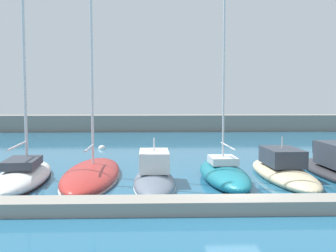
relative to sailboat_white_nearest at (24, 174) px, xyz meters
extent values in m
plane|color=#236084|center=(10.74, -4.46, -0.44)|extent=(120.00, 120.00, 0.00)
cube|color=gray|center=(10.74, -6.08, -0.17)|extent=(26.31, 1.44, 0.55)
cube|color=gray|center=(10.74, 31.85, 0.61)|extent=(108.00, 3.04, 2.11)
ellipsoid|color=white|center=(0.00, 0.00, -0.17)|extent=(3.15, 8.60, 1.16)
ellipsoid|color=black|center=(0.00, 0.00, -0.42)|extent=(3.18, 8.68, 0.12)
cylinder|color=silver|center=(-0.06, 0.81, 8.98)|extent=(0.16, 0.16, 17.14)
cylinder|color=silver|center=(0.09, -1.12, 1.67)|extent=(0.39, 3.60, 0.11)
cube|color=#333842|center=(0.02, -0.20, 0.63)|extent=(1.85, 2.96, 0.45)
ellipsoid|color=#B72D28|center=(3.57, 0.74, -0.20)|extent=(3.04, 10.13, 1.05)
ellipsoid|color=silver|center=(3.57, 0.74, -0.42)|extent=(3.07, 10.24, 0.12)
cylinder|color=silver|center=(3.57, 1.31, 9.28)|extent=(0.14, 0.14, 17.92)
cylinder|color=silver|center=(3.58, -0.01, 1.40)|extent=(0.12, 3.13, 0.10)
ellipsoid|color=slate|center=(7.11, -1.18, -0.28)|extent=(2.27, 7.06, 1.03)
ellipsoid|color=silver|center=(7.11, -1.18, -0.42)|extent=(2.29, 7.14, 0.12)
cube|color=silver|center=(7.09, -0.50, 0.76)|extent=(1.60, 2.67, 1.05)
cube|color=black|center=(7.09, -0.14, 0.92)|extent=(1.41, 0.68, 0.59)
cylinder|color=silver|center=(7.09, -0.50, 1.64)|extent=(0.08, 0.08, 0.71)
ellipsoid|color=#19707F|center=(10.89, -0.21, -0.08)|extent=(2.69, 7.88, 1.14)
cylinder|color=silver|center=(10.88, 0.01, 6.69)|extent=(0.11, 0.11, 12.41)
cylinder|color=silver|center=(10.94, -1.16, 1.61)|extent=(0.23, 3.14, 0.08)
cube|color=silver|center=(10.88, 0.04, 0.69)|extent=(1.50, 1.89, 0.40)
ellipsoid|color=beige|center=(14.36, 0.39, -0.19)|extent=(2.76, 8.95, 0.99)
cube|color=#333842|center=(14.36, 0.60, 0.78)|extent=(1.91, 3.16, 0.95)
cube|color=black|center=(14.32, 1.69, 0.92)|extent=(1.66, 0.83, 0.53)
cylinder|color=silver|center=(14.36, 0.60, 1.59)|extent=(0.08, 0.08, 0.66)
cube|color=black|center=(18.11, 2.37, 1.06)|extent=(2.35, 0.89, 0.75)
sphere|color=white|center=(2.48, 13.73, -0.44)|extent=(0.66, 0.66, 0.66)
camera|label=1|loc=(7.14, -22.31, 4.25)|focal=43.98mm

